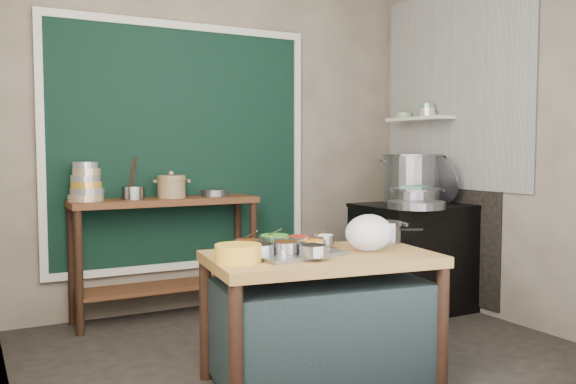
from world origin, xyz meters
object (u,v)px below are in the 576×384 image
yellow_basin (238,253)px  stock_pot (412,178)px  back_counter (166,258)px  ceramic_crock (171,188)px  saucepan (383,232)px  condiment_tray (293,254)px  utensil_cup (133,193)px  stove_block (415,259)px  steamer (415,197)px  prep_table (321,320)px

yellow_basin → stock_pot: stock_pot is taller
back_counter → ceramic_crock: size_ratio=6.19×
back_counter → saucepan: 1.87m
back_counter → saucepan: (0.91, -1.59, 0.34)m
back_counter → ceramic_crock: 0.56m
back_counter → condiment_tray: 1.77m
ceramic_crock → saucepan: bearing=-61.4°
ceramic_crock → stock_pot: bearing=-14.6°
yellow_basin → stock_pot: 2.53m
saucepan → utensil_cup: size_ratio=1.44×
stock_pot → condiment_tray: bearing=-146.5°
yellow_basin → utensil_cup: (-0.09, 1.77, 0.20)m
stove_block → stock_pot: (0.12, 0.20, 0.66)m
steamer → saucepan: bearing=-139.2°
back_counter → yellow_basin: (-0.16, -1.79, 0.32)m
utensil_cup → yellow_basin: bearing=-87.0°
back_counter → utensil_cup: (-0.25, -0.01, 0.52)m
steamer → utensil_cup: bearing=159.6°
stock_pot → steamer: bearing=-124.7°
utensil_cup → ceramic_crock: 0.30m
back_counter → prep_table: bearing=-78.7°
prep_table → utensil_cup: (-0.61, 1.75, 0.62)m
stove_block → condiment_tray: (-1.72, -1.01, 0.34)m
back_counter → ceramic_crock: ceramic_crock is taller
saucepan → utensil_cup: 1.97m
condiment_tray → stock_pot: size_ratio=0.95×
stove_block → yellow_basin: size_ratio=3.71×
prep_table → ceramic_crock: bearing=107.5°
prep_table → steamer: 1.87m
stock_pot → steamer: size_ratio=1.24×
saucepan → steamer: 1.24m
back_counter → utensil_cup: bearing=-177.4°
back_counter → steamer: 2.06m
yellow_basin → stock_pot: size_ratio=0.46×
stove_block → saucepan: 1.37m
back_counter → utensil_cup: utensil_cup is taller
back_counter → steamer: steamer is taller
ceramic_crock → back_counter: bearing=165.6°
utensil_cup → steamer: utensil_cup is taller
steamer → yellow_basin: bearing=-153.5°
utensil_cup → ceramic_crock: size_ratio=0.71×
utensil_cup → steamer: bearing=-20.4°
ceramic_crock → stock_pot: 2.04m
prep_table → ceramic_crock: ceramic_crock is taller
prep_table → condiment_tray: bearing=-178.8°
stock_pot → prep_table: bearing=-143.5°
stove_block → ceramic_crock: 2.08m
saucepan → steamer: (0.93, 0.80, 0.13)m
prep_table → stock_pot: 2.19m
back_counter → stove_block: size_ratio=1.61×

